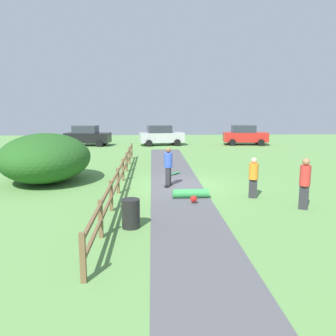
{
  "coord_description": "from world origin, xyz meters",
  "views": [
    {
      "loc": [
        -1.14,
        -15.9,
        3.66
      ],
      "look_at": [
        -0.44,
        -0.81,
        1.0
      ],
      "focal_mm": 37.2,
      "sensor_mm": 36.0,
      "label": 1
    }
  ],
  "objects_px": {
    "bush_large": "(45,158)",
    "skater_fallen": "(191,194)",
    "parked_car_red": "(245,135)",
    "parked_car_black": "(87,136)",
    "trash_bin": "(131,213)",
    "skateboard_loose": "(175,173)",
    "bystander_red": "(305,181)",
    "skater_riding": "(168,165)",
    "parked_car_silver": "(161,135)",
    "bystander_orange": "(253,176)"
  },
  "relations": [
    {
      "from": "skater_fallen",
      "to": "bystander_orange",
      "type": "xyz_separation_m",
      "value": [
        2.53,
        0.03,
        0.71
      ]
    },
    {
      "from": "bystander_red",
      "to": "parked_car_red",
      "type": "bearing_deg",
      "value": 80.59
    },
    {
      "from": "trash_bin",
      "to": "skater_fallen",
      "type": "bearing_deg",
      "value": 56.19
    },
    {
      "from": "trash_bin",
      "to": "bystander_red",
      "type": "xyz_separation_m",
      "value": [
        6.13,
        1.68,
        0.59
      ]
    },
    {
      "from": "skateboard_loose",
      "to": "parked_car_silver",
      "type": "xyz_separation_m",
      "value": [
        -0.37,
        14.79,
        0.87
      ]
    },
    {
      "from": "bystander_orange",
      "to": "parked_car_silver",
      "type": "distance_m",
      "value": 20.06
    },
    {
      "from": "skater_fallen",
      "to": "parked_car_black",
      "type": "height_order",
      "value": "parked_car_black"
    },
    {
      "from": "skateboard_loose",
      "to": "bystander_red",
      "type": "relative_size",
      "value": 0.4
    },
    {
      "from": "skateboard_loose",
      "to": "bystander_orange",
      "type": "relative_size",
      "value": 0.45
    },
    {
      "from": "bush_large",
      "to": "skateboard_loose",
      "type": "xyz_separation_m",
      "value": [
        6.46,
        1.54,
        -1.11
      ]
    },
    {
      "from": "trash_bin",
      "to": "skater_fallen",
      "type": "relative_size",
      "value": 0.61
    },
    {
      "from": "parked_car_silver",
      "to": "parked_car_red",
      "type": "relative_size",
      "value": 1.02
    },
    {
      "from": "parked_car_black",
      "to": "skater_fallen",
      "type": "bearing_deg",
      "value": -68.78
    },
    {
      "from": "skateboard_loose",
      "to": "bystander_red",
      "type": "xyz_separation_m",
      "value": [
        4.22,
        -6.68,
        0.96
      ]
    },
    {
      "from": "skater_fallen",
      "to": "parked_car_red",
      "type": "relative_size",
      "value": 0.34
    },
    {
      "from": "skater_riding",
      "to": "parked_car_black",
      "type": "distance_m",
      "value": 18.92
    },
    {
      "from": "trash_bin",
      "to": "skater_riding",
      "type": "bearing_deg",
      "value": 75.72
    },
    {
      "from": "trash_bin",
      "to": "skateboard_loose",
      "type": "xyz_separation_m",
      "value": [
        1.91,
        8.36,
        -0.36
      ]
    },
    {
      "from": "bush_large",
      "to": "parked_car_black",
      "type": "relative_size",
      "value": 1.18
    },
    {
      "from": "bush_large",
      "to": "trash_bin",
      "type": "relative_size",
      "value": 5.73
    },
    {
      "from": "skateboard_loose",
      "to": "bystander_orange",
      "type": "bearing_deg",
      "value": -60.44
    },
    {
      "from": "bystander_orange",
      "to": "trash_bin",
      "type": "bearing_deg",
      "value": -144.9
    },
    {
      "from": "parked_car_black",
      "to": "trash_bin",
      "type": "bearing_deg",
      "value": -76.67
    },
    {
      "from": "skater_fallen",
      "to": "parked_car_black",
      "type": "distance_m",
      "value": 21.3
    },
    {
      "from": "trash_bin",
      "to": "parked_car_silver",
      "type": "xyz_separation_m",
      "value": [
        1.54,
        23.14,
        0.51
      ]
    },
    {
      "from": "bush_large",
      "to": "parked_car_silver",
      "type": "height_order",
      "value": "bush_large"
    },
    {
      "from": "bush_large",
      "to": "parked_car_red",
      "type": "distance_m",
      "value": 21.68
    },
    {
      "from": "skateboard_loose",
      "to": "parked_car_red",
      "type": "relative_size",
      "value": 0.17
    },
    {
      "from": "skater_fallen",
      "to": "parked_car_black",
      "type": "relative_size",
      "value": 0.34
    },
    {
      "from": "parked_car_red",
      "to": "parked_car_black",
      "type": "distance_m",
      "value": 15.17
    },
    {
      "from": "skater_fallen",
      "to": "parked_car_red",
      "type": "xyz_separation_m",
      "value": [
        7.47,
        19.84,
        0.76
      ]
    },
    {
      "from": "bush_large",
      "to": "parked_car_black",
      "type": "xyz_separation_m",
      "value": [
        -0.94,
        16.35,
        -0.24
      ]
    },
    {
      "from": "trash_bin",
      "to": "bystander_red",
      "type": "distance_m",
      "value": 6.38
    },
    {
      "from": "trash_bin",
      "to": "skater_riding",
      "type": "xyz_separation_m",
      "value": [
        1.41,
        5.55,
        0.58
      ]
    },
    {
      "from": "bystander_red",
      "to": "parked_car_red",
      "type": "xyz_separation_m",
      "value": [
        3.56,
        21.47,
        -0.09
      ]
    },
    {
      "from": "bush_large",
      "to": "bystander_red",
      "type": "distance_m",
      "value": 11.85
    },
    {
      "from": "bush_large",
      "to": "parked_car_red",
      "type": "xyz_separation_m",
      "value": [
        14.24,
        16.34,
        -0.24
      ]
    },
    {
      "from": "skater_riding",
      "to": "parked_car_black",
      "type": "xyz_separation_m",
      "value": [
        -6.9,
        17.61,
        -0.07
      ]
    },
    {
      "from": "parked_car_silver",
      "to": "parked_car_black",
      "type": "bearing_deg",
      "value": 179.88
    },
    {
      "from": "bystander_orange",
      "to": "parked_car_red",
      "type": "distance_m",
      "value": 20.42
    },
    {
      "from": "bush_large",
      "to": "parked_car_red",
      "type": "relative_size",
      "value": 1.19
    },
    {
      "from": "bush_large",
      "to": "skater_fallen",
      "type": "relative_size",
      "value": 3.49
    },
    {
      "from": "skater_riding",
      "to": "parked_car_silver",
      "type": "distance_m",
      "value": 17.6
    },
    {
      "from": "bystander_red",
      "to": "parked_car_red",
      "type": "distance_m",
      "value": 21.77
    },
    {
      "from": "bystander_orange",
      "to": "parked_car_black",
      "type": "height_order",
      "value": "parked_car_black"
    },
    {
      "from": "bush_large",
      "to": "bystander_red",
      "type": "relative_size",
      "value": 2.75
    },
    {
      "from": "bush_large",
      "to": "skater_riding",
      "type": "distance_m",
      "value": 6.1
    },
    {
      "from": "skater_riding",
      "to": "skateboard_loose",
      "type": "bearing_deg",
      "value": 79.93
    },
    {
      "from": "skater_fallen",
      "to": "skateboard_loose",
      "type": "distance_m",
      "value": 5.05
    },
    {
      "from": "skateboard_loose",
      "to": "bystander_orange",
      "type": "height_order",
      "value": "bystander_orange"
    }
  ]
}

